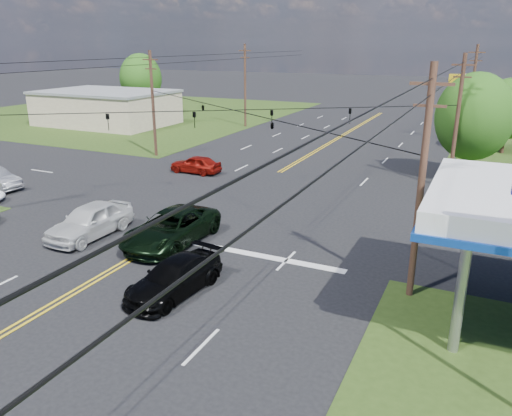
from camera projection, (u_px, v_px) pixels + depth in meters
The scene contains 19 objects.
ground at pixel (235, 199), 34.06m from camera, with size 280.00×280.00×0.00m, color black.
grass_nw at pixel (127, 113), 75.64m from camera, with size 46.00×48.00×0.03m, color #283E14.
stop_bar at pixel (249, 254), 25.17m from camera, with size 10.00×0.50×0.02m, color silver.
retail_nw at pixel (107, 109), 64.41m from camera, with size 16.00×11.00×4.00m, color tan.
pole_se at pixel (421, 183), 19.54m from camera, with size 1.60×0.28×9.50m.
pole_nw at pixel (153, 103), 45.47m from camera, with size 1.60×0.28×9.50m.
pole_ne at pixel (457, 121), 35.00m from camera, with size 1.60×0.28×9.50m.
pole_left_far at pixel (245, 85), 61.71m from camera, with size 1.60×0.28×10.00m.
pole_right_far at pixel (472, 93), 51.24m from camera, with size 1.60×0.28×10.00m.
span_wire_signals at pixel (233, 110), 32.16m from camera, with size 26.00×18.00×1.13m.
power_lines at pixel (217, 70), 29.62m from camera, with size 26.04×100.00×0.64m.
tree_right_a at pixel (474, 117), 37.19m from camera, with size 5.70×5.70×8.18m.
tree_right_b at pixel (508, 109), 46.70m from camera, with size 4.94×4.94×7.09m.
tree_far_l at pixel (141, 78), 72.79m from camera, with size 6.08×6.08×8.72m.
pickup_dkgreen at pixel (171, 228), 26.21m from camera, with size 2.91×6.32×1.76m, color black.
suv_black at pixel (175, 277), 21.03m from camera, with size 2.04×5.01×1.45m, color black.
pickup_white at pixel (90, 220), 27.21m from camera, with size 2.16×5.36×1.83m, color silver.
sedan_red at pixel (196, 164), 40.58m from camera, with size 1.71×4.24×1.44m, color maroon.
polesign_ne at pixel (462, 98), 36.92m from camera, with size 2.20×0.72×7.99m.
Camera 1 is at (15.12, -16.82, 10.15)m, focal length 35.00 mm.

